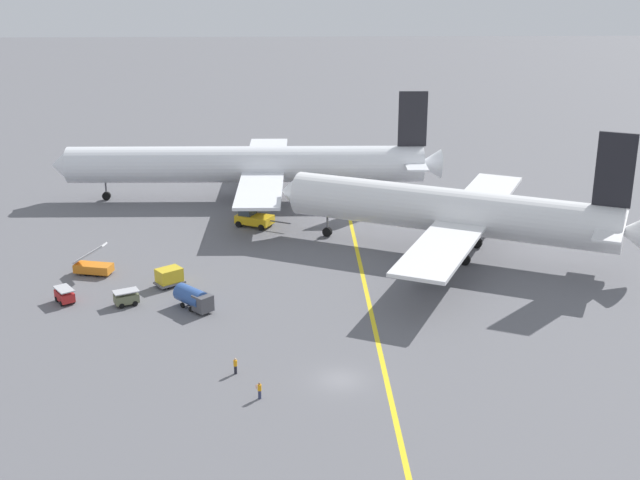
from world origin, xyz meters
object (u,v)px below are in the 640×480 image
object	(u,v)px
airliner_being_pushed	(453,212)
gse_fuel_bowser_stubby	(194,298)
airliner_at_gate_left	(249,165)
gse_stair_truck_yellow	(93,266)
gse_container_dolly_flat	(169,276)
gse_baggage_cart_trailing	(65,295)
pushback_tug	(254,218)
ground_crew_marshaller_foreground	(235,366)
ground_crew_ramp_agent_by_cones	(260,390)
gse_baggage_cart_near_cluster	(126,298)

from	to	relation	value
airliner_being_pushed	gse_fuel_bowser_stubby	xyz separation A→B (m)	(-31.25, -16.81, -4.35)
airliner_at_gate_left	gse_stair_truck_yellow	bearing A→B (deg)	-119.12
gse_container_dolly_flat	gse_baggage_cart_trailing	bearing A→B (deg)	-157.48
pushback_tug	gse_container_dolly_flat	xyz separation A→B (m)	(-8.84, -21.94, -0.00)
gse_baggage_cart_trailing	gse_container_dolly_flat	xyz separation A→B (m)	(11.05, 4.58, 0.31)
airliner_at_gate_left	airliner_being_pushed	world-z (taller)	airliner_being_pushed
airliner_being_pushed	gse_fuel_bowser_stubby	world-z (taller)	airliner_being_pushed
airliner_being_pushed	gse_container_dolly_flat	bearing A→B (deg)	-164.07
pushback_tug	ground_crew_marshaller_foreground	xyz separation A→B (m)	(0.35, -43.65, -0.33)
ground_crew_ramp_agent_by_cones	ground_crew_marshaller_foreground	size ratio (longest dim) A/B	0.99
airliner_at_gate_left	gse_container_dolly_flat	xyz separation A→B (m)	(-7.63, -35.14, -4.40)
gse_stair_truck_yellow	ground_crew_ramp_agent_by_cones	world-z (taller)	gse_stair_truck_yellow
airliner_being_pushed	gse_baggage_cart_near_cluster	size ratio (longest dim) A/B	14.47
pushback_tug	gse_stair_truck_yellow	size ratio (longest dim) A/B	1.65
ground_crew_marshaller_foreground	airliner_at_gate_left	bearing A→B (deg)	91.57
gse_container_dolly_flat	ground_crew_ramp_agent_by_cones	bearing A→B (deg)	-66.20
gse_stair_truck_yellow	ground_crew_marshaller_foreground	world-z (taller)	gse_stair_truck_yellow
gse_fuel_bowser_stubby	ground_crew_marshaller_foreground	bearing A→B (deg)	-69.75
pushback_tug	ground_crew_ramp_agent_by_cones	size ratio (longest dim) A/B	5.02
gse_fuel_bowser_stubby	gse_baggage_cart_trailing	distance (m)	14.92
gse_container_dolly_flat	ground_crew_marshaller_foreground	bearing A→B (deg)	-67.07
pushback_tug	gse_baggage_cart_near_cluster	xyz separation A→B (m)	(-12.84, -27.42, -0.32)
gse_baggage_cart_near_cluster	gse_baggage_cart_trailing	world-z (taller)	same
pushback_tug	gse_baggage_cart_trailing	world-z (taller)	pushback_tug
gse_container_dolly_flat	ground_crew_marshaller_foreground	xyz separation A→B (m)	(9.19, -21.72, -0.33)
airliner_being_pushed	gse_baggage_cart_trailing	bearing A→B (deg)	-162.44
airliner_at_gate_left	airliner_being_pushed	size ratio (longest dim) A/B	1.33
gse_baggage_cart_near_cluster	ground_crew_ramp_agent_by_cones	world-z (taller)	gse_baggage_cart_near_cluster
gse_container_dolly_flat	gse_fuel_bowser_stubby	bearing A→B (deg)	-61.61
gse_container_dolly_flat	ground_crew_ramp_agent_by_cones	size ratio (longest dim) A/B	2.41
pushback_tug	ground_crew_ramp_agent_by_cones	world-z (taller)	pushback_tug
gse_baggage_cart_near_cluster	gse_container_dolly_flat	distance (m)	6.79
pushback_tug	gse_stair_truck_yellow	world-z (taller)	gse_stair_truck_yellow
gse_fuel_bowser_stubby	gse_baggage_cart_trailing	world-z (taller)	gse_fuel_bowser_stubby
pushback_tug	airliner_being_pushed	bearing A→B (deg)	-24.61
pushback_tug	gse_baggage_cart_trailing	size ratio (longest dim) A/B	2.57
gse_baggage_cart_near_cluster	ground_crew_marshaller_foreground	world-z (taller)	gse_baggage_cart_near_cluster
gse_stair_truck_yellow	ground_crew_marshaller_foreground	distance (m)	31.89
gse_stair_truck_yellow	gse_fuel_bowser_stubby	bearing A→B (deg)	-38.64
gse_container_dolly_flat	ground_crew_marshaller_foreground	size ratio (longest dim) A/B	2.39
gse_baggage_cart_near_cluster	gse_baggage_cart_trailing	size ratio (longest dim) A/B	1.00
airliner_at_gate_left	gse_baggage_cart_near_cluster	distance (m)	42.52
gse_stair_truck_yellow	ground_crew_marshaller_foreground	size ratio (longest dim) A/B	3.02
gse_stair_truck_yellow	gse_baggage_cart_trailing	bearing A→B (deg)	-98.55
gse_container_dolly_flat	gse_baggage_cart_near_cluster	bearing A→B (deg)	-126.12
airliner_at_gate_left	gse_fuel_bowser_stubby	distance (m)	42.38
gse_baggage_cart_trailing	gse_baggage_cart_near_cluster	bearing A→B (deg)	-7.30
gse_stair_truck_yellow	ground_crew_ramp_agent_by_cones	bearing A→B (deg)	-54.76
gse_fuel_bowser_stubby	gse_container_dolly_flat	bearing A→B (deg)	118.39
gse_stair_truck_yellow	gse_baggage_cart_near_cluster	distance (m)	11.03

